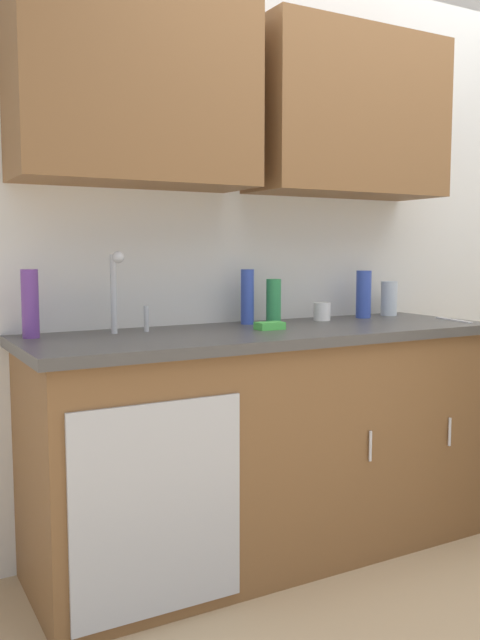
{
  "coord_description": "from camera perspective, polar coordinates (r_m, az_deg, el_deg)",
  "views": [
    {
      "loc": [
        -1.96,
        -1.61,
        1.25
      ],
      "look_at": [
        -0.76,
        0.55,
        1.0
      ],
      "focal_mm": 37.92,
      "sensor_mm": 36.0,
      "label": 1
    }
  ],
  "objects": [
    {
      "name": "sponge",
      "position": [
        2.7,
        2.52,
        -0.49
      ],
      "size": [
        0.11,
        0.07,
        0.03
      ],
      "primitive_type": "cube",
      "color": "#4CBF4C",
      "rests_on": "countertop"
    },
    {
      "name": "bottle_cleaner_spray",
      "position": [
        2.89,
        0.63,
        1.97
      ],
      "size": [
        0.06,
        0.06,
        0.23
      ],
      "primitive_type": "cylinder",
      "color": "#334CB2",
      "rests_on": "countertop"
    },
    {
      "name": "knife_on_counter",
      "position": [
        3.19,
        17.56,
        0.01
      ],
      "size": [
        0.07,
        0.24,
        0.01
      ],
      "primitive_type": "cube",
      "rotation": [
        0.0,
        0.0,
        4.52
      ],
      "color": "silver",
      "rests_on": "countertop"
    },
    {
      "name": "counter_cabinet",
      "position": [
        2.82,
        2.23,
        -10.72
      ],
      "size": [
        1.9,
        0.62,
        0.9
      ],
      "color": "brown",
      "rests_on": "ground"
    },
    {
      "name": "countertop",
      "position": [
        2.72,
        2.3,
        -1.17
      ],
      "size": [
        1.96,
        0.66,
        0.04
      ],
      "primitive_type": "cube",
      "color": "#474442",
      "rests_on": "counter_cabinet"
    },
    {
      "name": "sink",
      "position": [
        2.49,
        -8.65,
        -1.77
      ],
      "size": [
        0.5,
        0.36,
        0.35
      ],
      "color": "#B7BABF",
      "rests_on": "counter_cabinet"
    },
    {
      "name": "bottle_water_tall",
      "position": [
        3.35,
        12.46,
        1.79
      ],
      "size": [
        0.08,
        0.08,
        0.17
      ],
      "primitive_type": "cylinder",
      "color": "silver",
      "rests_on": "countertop"
    },
    {
      "name": "bottle_soap",
      "position": [
        2.54,
        -17.29,
        1.32
      ],
      "size": [
        0.06,
        0.06,
        0.25
      ],
      "primitive_type": "cylinder",
      "color": "#66388C",
      "rests_on": "countertop"
    },
    {
      "name": "bottle_water_short",
      "position": [
        3.21,
        10.39,
        2.15
      ],
      "size": [
        0.07,
        0.07,
        0.22
      ],
      "primitive_type": "cylinder",
      "color": "#334CB2",
      "rests_on": "countertop"
    },
    {
      "name": "bottle_dish_liquid",
      "position": [
        2.9,
        2.85,
        1.58
      ],
      "size": [
        0.06,
        0.06,
        0.19
      ],
      "primitive_type": "cylinder",
      "color": "#2D8C4C",
      "rests_on": "countertop"
    },
    {
      "name": "kitchen_wall_with_uppers",
      "position": [
        3.18,
        5.98,
        9.83
      ],
      "size": [
        4.8,
        0.44,
        2.7
      ],
      "color": "silver",
      "rests_on": "ground"
    },
    {
      "name": "cup_by_sink",
      "position": [
        3.06,
        6.93,
        0.71
      ],
      "size": [
        0.08,
        0.08,
        0.08
      ],
      "primitive_type": "cylinder",
      "color": "white",
      "rests_on": "countertop"
    }
  ]
}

